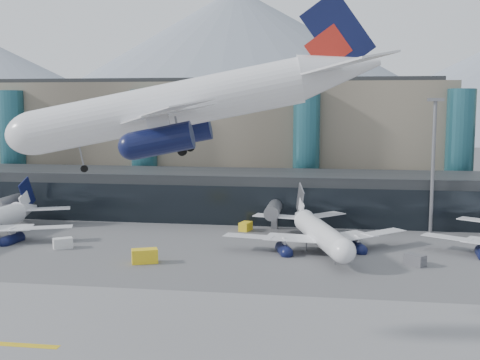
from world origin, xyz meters
name	(u,v)px	position (x,y,z in m)	size (l,w,h in m)	color
ground	(238,307)	(0.00, 0.00, 0.00)	(900.00, 900.00, 0.00)	#515154
runway_strip	(215,358)	(0.00, -15.00, 0.02)	(400.00, 40.00, 0.04)	slate
runway_markings	(215,357)	(0.00, -15.00, 0.05)	(128.00, 1.00, 0.02)	gold
concourse	(279,196)	(-0.02, 57.73, 4.97)	(170.00, 27.00, 10.00)	black
terminal_main	(198,138)	(-25.00, 90.00, 15.44)	(130.00, 30.00, 31.00)	gray
teal_towers	(224,148)	(-14.99, 74.01, 14.01)	(116.40, 19.40, 46.00)	#245A67
mountain_ridge	(339,76)	(15.97, 380.00, 45.74)	(910.00, 400.00, 110.00)	gray
lightmast_mid	(433,158)	(30.00, 48.00, 14.42)	(3.00, 1.20, 25.60)	slate
hero_jet	(203,90)	(-1.49, -12.51, 25.75)	(38.06, 38.54, 12.45)	white
jet_parked_mid	(316,224)	(8.52, 32.31, 4.11)	(32.34, 33.83, 10.86)	white
veh_a	(63,243)	(-34.19, 25.18, 0.89)	(3.17, 1.78, 1.78)	silver
veh_b	(246,226)	(-5.36, 44.22, 0.84)	(2.92, 1.79, 1.68)	yellow
veh_c	(415,260)	(23.78, 22.77, 0.86)	(3.11, 1.64, 1.73)	#515157
veh_g	(320,238)	(9.14, 36.61, 0.78)	(2.68, 1.56, 1.56)	silver
veh_h	(145,256)	(-17.44, 18.00, 1.09)	(3.96, 2.08, 2.19)	yellow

